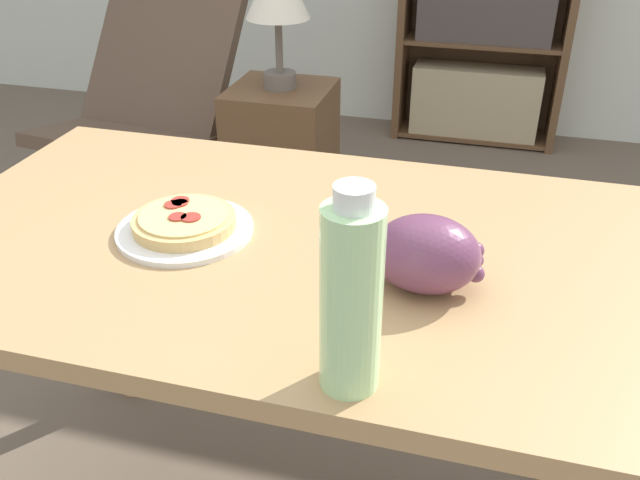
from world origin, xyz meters
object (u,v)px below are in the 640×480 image
object	(u,v)px
grape_bunch	(427,254)
lounge_chair_near	(149,145)
pizza_on_plate	(185,225)
drink_bottle	(351,298)
side_table	(283,169)

from	to	relation	value
grape_bunch	lounge_chair_near	size ratio (longest dim) A/B	0.19
pizza_on_plate	grape_bunch	size ratio (longest dim) A/B	1.37
pizza_on_plate	drink_bottle	bearing A→B (deg)	-39.24
pizza_on_plate	drink_bottle	world-z (taller)	drink_bottle
grape_bunch	lounge_chair_near	world-z (taller)	lounge_chair_near
grape_bunch	lounge_chair_near	xyz separation A→B (m)	(-1.24, 1.40, -0.52)
drink_bottle	lounge_chair_near	world-z (taller)	drink_bottle
pizza_on_plate	drink_bottle	xyz separation A→B (m)	(0.35, -0.29, 0.11)
grape_bunch	drink_bottle	distance (m)	0.25
drink_bottle	lounge_chair_near	distance (m)	2.09
pizza_on_plate	side_table	distance (m)	1.33
grape_bunch	side_table	xyz separation A→B (m)	(-0.65, 1.29, -0.50)
grape_bunch	drink_bottle	xyz separation A→B (m)	(-0.06, -0.23, 0.07)
grape_bunch	drink_bottle	size ratio (longest dim) A/B	0.64
pizza_on_plate	lounge_chair_near	world-z (taller)	lounge_chair_near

